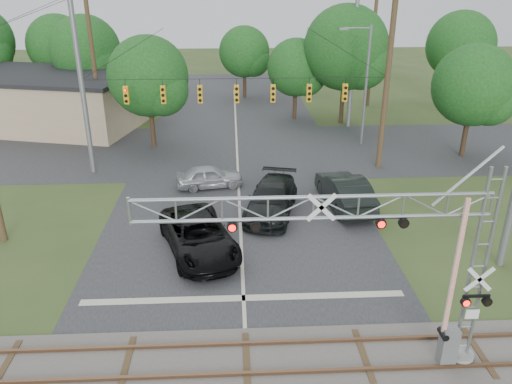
{
  "coord_description": "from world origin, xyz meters",
  "views": [
    {
      "loc": [
        -0.33,
        -11.15,
        11.94
      ],
      "look_at": [
        0.6,
        7.5,
        3.79
      ],
      "focal_mm": 35.0,
      "sensor_mm": 36.0,
      "label": 1
    }
  ],
  "objects_px": {
    "car_dark": "(272,199)",
    "commercial_building": "(29,99)",
    "traffic_signal_span": "(251,85)",
    "crossing_gantry": "(379,251)",
    "pickup_black": "(199,236)",
    "sedan_silver": "(210,176)",
    "streetlight": "(364,80)"
  },
  "relations": [
    {
      "from": "car_dark",
      "to": "commercial_building",
      "type": "distance_m",
      "value": 26.9
    },
    {
      "from": "traffic_signal_span",
      "to": "car_dark",
      "type": "height_order",
      "value": "traffic_signal_span"
    },
    {
      "from": "crossing_gantry",
      "to": "traffic_signal_span",
      "type": "xyz_separation_m",
      "value": [
        -3.12,
        18.36,
        1.27
      ]
    },
    {
      "from": "traffic_signal_span",
      "to": "pickup_black",
      "type": "height_order",
      "value": "traffic_signal_span"
    },
    {
      "from": "sedan_silver",
      "to": "crossing_gantry",
      "type": "bearing_deg",
      "value": -169.71
    },
    {
      "from": "sedan_silver",
      "to": "streetlight",
      "type": "xyz_separation_m",
      "value": [
        11.13,
        7.86,
        4.19
      ]
    },
    {
      "from": "streetlight",
      "to": "crossing_gantry",
      "type": "bearing_deg",
      "value": -102.96
    },
    {
      "from": "crossing_gantry",
      "to": "pickup_black",
      "type": "relative_size",
      "value": 1.83
    },
    {
      "from": "car_dark",
      "to": "crossing_gantry",
      "type": "bearing_deg",
      "value": -64.77
    },
    {
      "from": "crossing_gantry",
      "to": "traffic_signal_span",
      "type": "distance_m",
      "value": 18.66
    },
    {
      "from": "sedan_silver",
      "to": "commercial_building",
      "type": "relative_size",
      "value": 0.19
    },
    {
      "from": "traffic_signal_span",
      "to": "sedan_silver",
      "type": "relative_size",
      "value": 4.83
    },
    {
      "from": "sedan_silver",
      "to": "streetlight",
      "type": "distance_m",
      "value": 14.26
    },
    {
      "from": "sedan_silver",
      "to": "traffic_signal_span",
      "type": "bearing_deg",
      "value": -52.66
    },
    {
      "from": "traffic_signal_span",
      "to": "commercial_building",
      "type": "distance_m",
      "value": 22.26
    },
    {
      "from": "sedan_silver",
      "to": "commercial_building",
      "type": "bearing_deg",
      "value": 36.82
    },
    {
      "from": "car_dark",
      "to": "traffic_signal_span",
      "type": "bearing_deg",
      "value": 111.36
    },
    {
      "from": "pickup_black",
      "to": "crossing_gantry",
      "type": "bearing_deg",
      "value": -69.9
    },
    {
      "from": "traffic_signal_span",
      "to": "commercial_building",
      "type": "xyz_separation_m",
      "value": [
        -18.48,
        11.94,
        -3.38
      ]
    },
    {
      "from": "car_dark",
      "to": "sedan_silver",
      "type": "relative_size",
      "value": 1.43
    },
    {
      "from": "commercial_building",
      "to": "pickup_black",
      "type": "bearing_deg",
      "value": -41.55
    },
    {
      "from": "crossing_gantry",
      "to": "traffic_signal_span",
      "type": "relative_size",
      "value": 0.57
    },
    {
      "from": "crossing_gantry",
      "to": "car_dark",
      "type": "bearing_deg",
      "value": 101.06
    },
    {
      "from": "crossing_gantry",
      "to": "commercial_building",
      "type": "relative_size",
      "value": 0.53
    },
    {
      "from": "traffic_signal_span",
      "to": "pickup_black",
      "type": "relative_size",
      "value": 3.21
    },
    {
      "from": "crossing_gantry",
      "to": "car_dark",
      "type": "distance_m",
      "value": 12.37
    },
    {
      "from": "traffic_signal_span",
      "to": "pickup_black",
      "type": "xyz_separation_m",
      "value": [
        -2.85,
        -10.67,
        -4.78
      ]
    },
    {
      "from": "car_dark",
      "to": "commercial_building",
      "type": "bearing_deg",
      "value": 150.18
    },
    {
      "from": "crossing_gantry",
      "to": "streetlight",
      "type": "bearing_deg",
      "value": 77.04
    },
    {
      "from": "crossing_gantry",
      "to": "streetlight",
      "type": "distance_m",
      "value": 23.96
    },
    {
      "from": "car_dark",
      "to": "sedan_silver",
      "type": "height_order",
      "value": "car_dark"
    },
    {
      "from": "crossing_gantry",
      "to": "sedan_silver",
      "type": "xyz_separation_m",
      "value": [
        -5.76,
        15.49,
        -3.66
      ]
    }
  ]
}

